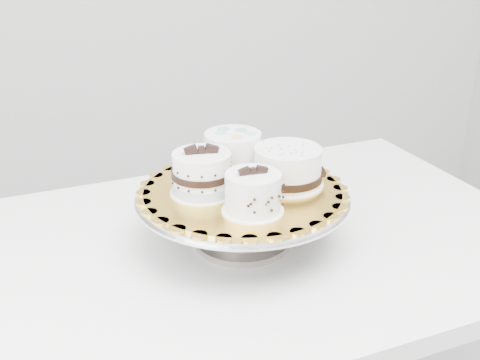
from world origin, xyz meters
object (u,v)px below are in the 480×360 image
object	(u,v)px
table	(252,277)
cake_stand	(243,209)
cake_board	(243,191)
cake_banded	(202,175)
cake_dots	(233,152)
cake_ribbon	(288,167)
cake_swirl	(253,194)

from	to	relation	value
table	cake_stand	bearing A→B (deg)	-154.03
cake_board	cake_banded	distance (m)	0.08
cake_dots	cake_ribbon	size ratio (longest dim) A/B	0.93
table	cake_board	world-z (taller)	cake_board
cake_banded	cake_dots	distance (m)	0.11
cake_board	cake_dots	world-z (taller)	cake_dots
cake_banded	cake_swirl	bearing A→B (deg)	-50.33
cake_dots	cake_banded	bearing A→B (deg)	-150.56
table	cake_dots	world-z (taller)	cake_dots
cake_dots	cake_ribbon	distance (m)	0.12
cake_banded	cake_ribbon	size ratio (longest dim) A/B	0.81
cake_board	cake_ribbon	bearing A→B (deg)	1.32
cake_stand	cake_swirl	xyz separation A→B (m)	(-0.01, -0.09, 0.07)
cake_board	cake_ribbon	world-z (taller)	cake_ribbon
cake_stand	cake_banded	distance (m)	0.10
cake_swirl	cake_dots	bearing A→B (deg)	85.64
cake_stand	cake_ribbon	size ratio (longest dim) A/B	2.73
table	cake_ribbon	xyz separation A→B (m)	(0.06, -0.01, 0.23)
cake_swirl	cake_ribbon	bearing A→B (deg)	43.35
cake_stand	table	bearing A→B (deg)	32.78
table	cake_stand	distance (m)	0.16
cake_board	cake_dots	xyz separation A→B (m)	(0.01, 0.08, 0.04)
cake_board	cake_ribbon	xyz separation A→B (m)	(0.09, 0.00, 0.04)
cake_board	cake_banded	world-z (taller)	cake_banded
cake_board	cake_banded	size ratio (longest dim) A/B	3.11
cake_stand	cake_dots	xyz separation A→B (m)	(0.01, 0.08, 0.08)
cake_board	cake_swirl	bearing A→B (deg)	-95.20
table	cake_stand	xyz separation A→B (m)	(-0.02, -0.02, 0.16)
cake_board	cake_banded	bearing A→B (deg)	173.50
table	cake_ribbon	distance (m)	0.24
table	cake_dots	bearing A→B (deg)	98.77
cake_stand	cake_swirl	world-z (taller)	cake_swirl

